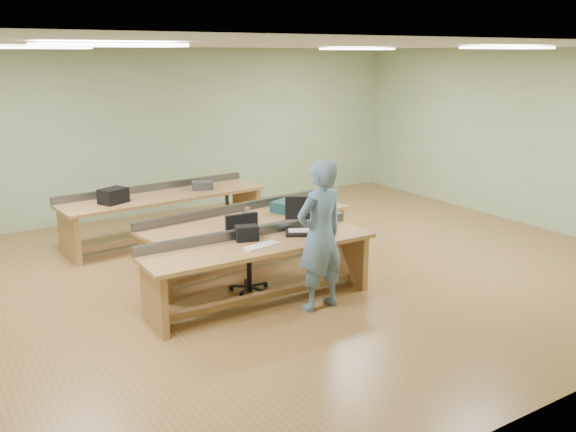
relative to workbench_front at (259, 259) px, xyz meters
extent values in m
plane|color=brown|center=(0.70, 0.78, -0.56)|extent=(10.00, 10.00, 0.00)
plane|color=silver|center=(0.70, 0.78, 2.44)|extent=(10.00, 10.00, 0.00)
cube|color=#9FB78A|center=(0.70, 4.78, 0.94)|extent=(10.00, 0.04, 3.00)
cube|color=#9FB78A|center=(0.70, -3.22, 0.94)|extent=(10.00, 0.04, 3.00)
cube|color=#9FB78A|center=(5.70, 0.78, 0.94)|extent=(0.04, 8.00, 3.00)
cube|color=white|center=(-1.80, -0.72, 2.41)|extent=(1.20, 0.50, 0.03)
cube|color=white|center=(-1.80, 2.28, 2.41)|extent=(1.20, 0.50, 0.03)
cube|color=white|center=(3.20, -0.72, 2.41)|extent=(1.20, 0.50, 0.03)
cube|color=white|center=(3.20, 2.28, 2.41)|extent=(1.20, 0.50, 0.03)
cube|color=#B3824B|center=(0.00, -0.04, 0.17)|extent=(2.84, 0.78, 0.05)
cube|color=#B3824B|center=(-1.32, -0.03, -0.21)|extent=(0.09, 0.66, 0.70)
cube|color=#B3824B|center=(1.32, -0.05, -0.21)|extent=(0.09, 0.66, 0.70)
cube|color=#B3824B|center=(0.00, -0.04, -0.46)|extent=(2.54, 0.12, 0.08)
cube|color=#484B4F|center=(0.00, 0.30, 0.25)|extent=(2.84, 0.10, 0.11)
cube|color=#B3824B|center=(0.45, 1.08, 0.17)|extent=(3.11, 1.17, 0.05)
cube|color=#B3824B|center=(-0.96, 0.91, -0.21)|extent=(0.17, 0.71, 0.70)
cube|color=#B3824B|center=(1.86, 1.25, -0.21)|extent=(0.17, 0.71, 0.70)
cube|color=#B3824B|center=(0.45, 1.08, -0.46)|extent=(2.73, 0.43, 0.08)
cube|color=#484B4F|center=(0.40, 1.44, 0.25)|extent=(3.02, 0.45, 0.11)
cube|color=#B3824B|center=(-0.01, 2.99, 0.17)|extent=(3.31, 1.14, 0.05)
cube|color=#B3824B|center=(-1.53, 2.86, -0.21)|extent=(0.14, 0.77, 0.70)
cube|color=#B3824B|center=(1.51, 3.12, -0.21)|extent=(0.14, 0.77, 0.70)
cube|color=#B3824B|center=(-0.01, 2.99, -0.46)|extent=(2.95, 0.35, 0.08)
cube|color=#484B4F|center=(-0.05, 3.38, 0.25)|extent=(3.25, 0.35, 0.11)
imported|color=slate|center=(0.53, -0.49, 0.33)|extent=(0.69, 0.49, 1.77)
cube|color=black|center=(0.62, 0.06, 0.21)|extent=(0.47, 0.45, 0.04)
cube|color=black|center=(0.69, 0.19, 0.49)|extent=(0.33, 0.20, 0.29)
cube|color=silver|center=(-0.05, -0.14, 0.21)|extent=(0.47, 0.22, 0.03)
ellipsoid|color=white|center=(0.88, -0.14, 0.23)|extent=(0.16, 0.18, 0.07)
cube|color=black|center=(-0.07, 0.18, 0.28)|extent=(0.30, 0.24, 0.18)
cylinder|color=black|center=(0.08, 0.41, -0.32)|extent=(0.06, 0.06, 0.47)
cube|color=black|center=(0.08, 0.41, -0.06)|extent=(0.48, 0.48, 0.06)
cube|color=black|center=(0.10, 0.63, 0.19)|extent=(0.43, 0.09, 0.41)
cylinder|color=black|center=(0.08, 0.41, -0.52)|extent=(0.55, 0.55, 0.06)
cube|color=#153E45|center=(1.09, 1.10, 0.27)|extent=(0.52, 0.46, 0.15)
cube|color=#343436|center=(1.45, 1.16, 0.25)|extent=(0.50, 0.42, 0.12)
imported|color=#343436|center=(0.34, 0.96, 0.24)|extent=(0.16, 0.16, 0.10)
cylinder|color=#B8B8BC|center=(0.46, 1.13, 0.26)|extent=(0.09, 0.09, 0.13)
cube|color=black|center=(-0.85, 2.87, 0.31)|extent=(0.47, 0.41, 0.22)
cube|color=#343436|center=(0.66, 3.04, 0.26)|extent=(0.39, 0.33, 0.13)
camera|label=1|loc=(-3.34, -5.93, 2.35)|focal=38.00mm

